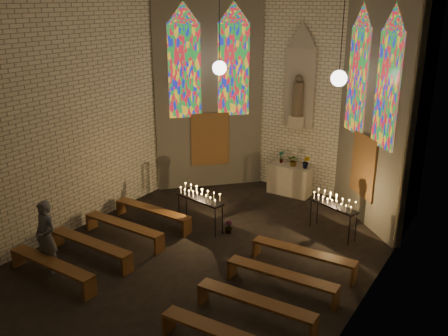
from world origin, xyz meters
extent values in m
plane|color=black|center=(0.00, 0.00, 0.00)|extent=(12.00, 12.00, 0.00)
cube|color=beige|center=(0.00, 6.00, 3.50)|extent=(8.00, 0.02, 7.00)
cube|color=beige|center=(-4.00, 0.00, 3.50)|extent=(0.02, 12.00, 7.00)
cube|color=beige|center=(4.00, 0.00, 3.50)|extent=(0.02, 12.00, 7.00)
cube|color=beige|center=(-2.75, 4.75, 3.50)|extent=(2.72, 2.72, 7.00)
cube|color=beige|center=(2.75, 4.75, 3.50)|extent=(2.72, 2.72, 7.00)
cube|color=#4C3F8C|center=(-3.21, 4.06, 4.00)|extent=(0.78, 0.78, 3.00)
cube|color=#4C3F8C|center=(-2.06, 5.21, 4.00)|extent=(0.78, 0.78, 3.00)
cube|color=#4C3F8C|center=(2.06, 5.21, 4.00)|extent=(0.78, 0.78, 3.00)
cube|color=#4C3F8C|center=(3.21, 4.06, 4.00)|extent=(0.78, 0.78, 3.00)
cube|color=brown|center=(-2.63, 4.63, 1.70)|extent=(0.95, 0.95, 1.80)
cube|color=brown|center=(2.63, 4.63, 1.70)|extent=(0.95, 0.95, 1.80)
cube|color=gray|center=(0.00, 5.92, 3.50)|extent=(1.00, 0.12, 2.60)
cone|color=gray|center=(0.00, 5.92, 5.15)|extent=(1.00, 1.00, 0.80)
cube|color=#C0B59D|center=(0.00, 5.78, 2.40)|extent=(0.45, 0.30, 0.40)
cylinder|color=brown|center=(0.00, 5.78, 3.15)|extent=(0.36, 0.36, 1.10)
sphere|color=brown|center=(0.00, 5.78, 3.80)|extent=(0.26, 0.26, 0.26)
sphere|color=white|center=(-1.90, 4.10, 4.20)|extent=(0.44, 0.44, 0.44)
cylinder|color=black|center=(-1.90, 4.10, 5.60)|extent=(0.02, 0.02, 2.80)
sphere|color=white|center=(1.90, 4.10, 4.20)|extent=(0.44, 0.44, 0.44)
cylinder|color=black|center=(1.90, 4.10, 5.60)|extent=(0.02, 0.02, 2.80)
cube|color=#C0B59D|center=(0.00, 5.45, 0.50)|extent=(1.40, 0.60, 1.00)
imported|color=#4C723F|center=(-0.39, 5.55, 1.20)|extent=(0.25, 0.21, 0.41)
imported|color=#4C723F|center=(0.12, 5.44, 1.20)|extent=(0.43, 0.40, 0.40)
imported|color=#4C723F|center=(0.55, 5.44, 1.22)|extent=(0.26, 0.22, 0.44)
imported|color=#4C723F|center=(-0.19, 1.87, 0.19)|extent=(0.24, 0.24, 0.37)
cube|color=black|center=(-1.04, 1.72, 0.89)|extent=(1.59, 0.63, 0.05)
cylinder|color=black|center=(-1.78, 1.71, 0.44)|extent=(0.03, 0.03, 0.87)
cylinder|color=black|center=(-0.35, 1.45, 0.44)|extent=(0.03, 0.03, 0.87)
cylinder|color=black|center=(-1.73, 1.99, 0.44)|extent=(0.03, 0.03, 0.87)
cylinder|color=black|center=(-0.30, 1.74, 0.44)|extent=(0.03, 0.03, 0.87)
cube|color=black|center=(2.28, 3.37, 0.85)|extent=(1.50, 0.84, 0.05)
cylinder|color=black|center=(1.58, 3.48, 0.41)|extent=(0.03, 0.03, 0.83)
cylinder|color=black|center=(2.88, 3.00, 0.41)|extent=(0.03, 0.03, 0.83)
cylinder|color=black|center=(1.68, 3.74, 0.41)|extent=(0.03, 0.03, 0.83)
cylinder|color=black|center=(2.97, 3.26, 0.41)|extent=(0.03, 0.03, 0.83)
cube|color=brown|center=(-2.36, 1.19, 0.47)|extent=(2.60, 0.44, 0.06)
cube|color=brown|center=(-3.62, 1.23, 0.23)|extent=(0.07, 0.36, 0.47)
cube|color=brown|center=(-1.09, 1.16, 0.23)|extent=(0.07, 0.36, 0.47)
cube|color=brown|center=(2.36, 1.19, 0.47)|extent=(2.60, 0.44, 0.06)
cube|color=brown|center=(1.09, 1.16, 0.23)|extent=(0.07, 0.36, 0.47)
cube|color=brown|center=(3.62, 1.23, 0.23)|extent=(0.07, 0.36, 0.47)
cube|color=brown|center=(-2.36, -0.01, 0.47)|extent=(2.60, 0.44, 0.06)
cube|color=brown|center=(-3.62, 0.03, 0.23)|extent=(0.07, 0.36, 0.47)
cube|color=brown|center=(-1.09, -0.04, 0.23)|extent=(0.07, 0.36, 0.47)
cube|color=brown|center=(2.36, -0.01, 0.47)|extent=(2.60, 0.44, 0.06)
cube|color=brown|center=(1.09, -0.04, 0.23)|extent=(0.07, 0.36, 0.47)
cube|color=brown|center=(3.62, 0.03, 0.23)|extent=(0.07, 0.36, 0.47)
cube|color=brown|center=(-2.36, -1.21, 0.47)|extent=(2.60, 0.44, 0.06)
cube|color=brown|center=(-3.62, -1.17, 0.23)|extent=(0.07, 0.36, 0.47)
cube|color=brown|center=(-1.09, -1.24, 0.23)|extent=(0.07, 0.36, 0.47)
cube|color=brown|center=(2.36, -1.21, 0.47)|extent=(2.60, 0.44, 0.06)
cube|color=brown|center=(1.09, -1.24, 0.23)|extent=(0.07, 0.36, 0.47)
cube|color=brown|center=(3.62, -1.17, 0.23)|extent=(0.07, 0.36, 0.47)
cube|color=brown|center=(-2.36, -2.41, 0.47)|extent=(2.60, 0.44, 0.06)
cube|color=brown|center=(-3.62, -2.37, 0.23)|extent=(0.07, 0.36, 0.47)
cube|color=brown|center=(-1.09, -2.44, 0.23)|extent=(0.07, 0.36, 0.47)
cube|color=brown|center=(2.36, -2.41, 0.47)|extent=(2.60, 0.44, 0.06)
cube|color=brown|center=(1.09, -2.44, 0.23)|extent=(0.07, 0.36, 0.47)
imported|color=#4D4E57|center=(-2.78, -2.14, 0.90)|extent=(0.68, 0.47, 1.80)
camera|label=1|loc=(6.42, -8.87, 6.30)|focal=40.00mm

